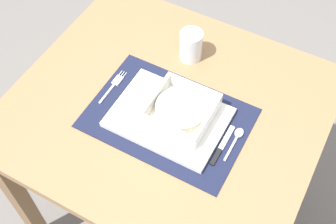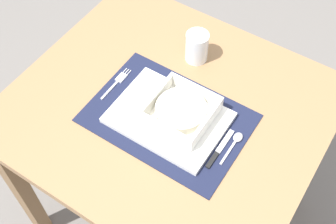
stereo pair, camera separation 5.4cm
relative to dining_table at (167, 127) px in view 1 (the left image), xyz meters
name	(u,v)px [view 1 (the left image)]	position (x,y,z in m)	size (l,w,h in m)	color
ground_plane	(167,209)	(0.00, 0.00, -0.62)	(6.00, 6.00, 0.00)	slate
dining_table	(167,127)	(0.00, 0.00, 0.00)	(0.87, 0.78, 0.73)	#936D47
placemat	(168,118)	(0.02, -0.04, 0.11)	(0.44, 0.31, 0.00)	#191E38
serving_plate	(169,117)	(0.03, -0.04, 0.12)	(0.31, 0.22, 0.02)	white
porridge_bowl	(181,111)	(0.06, -0.02, 0.15)	(0.17, 0.17, 0.05)	white
fork	(114,84)	(-0.17, -0.01, 0.11)	(0.02, 0.13, 0.00)	silver
spoon	(237,136)	(0.22, 0.00, 0.12)	(0.02, 0.11, 0.01)	silver
butter_knife	(221,148)	(0.20, -0.06, 0.11)	(0.01, 0.14, 0.01)	black
drinking_glass	(191,47)	(-0.03, 0.20, 0.15)	(0.07, 0.07, 0.10)	white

